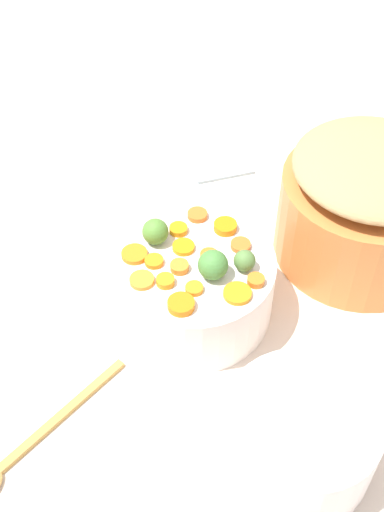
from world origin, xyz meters
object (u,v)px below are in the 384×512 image
Objects in this scene: wooden_spoon at (10,460)px; metal_pot at (363,217)px; serving_bowl_carrots at (192,285)px; casserole_dish at (300,437)px.

metal_pot is at bearing -37.21° from wooden_spoon.
metal_pot is at bearing -49.32° from serving_bowl_carrots.
wooden_spoon is (-0.30, 0.15, -0.05)m from serving_bowl_carrots.
serving_bowl_carrots is 0.89× the size of metal_pot.
wooden_spoon is at bearing 153.36° from serving_bowl_carrots.
casserole_dish is (-0.39, 0.03, -0.02)m from metal_pot.
serving_bowl_carrots reaches higher than wooden_spoon.
serving_bowl_carrots is at bearing 44.45° from casserole_dish.
metal_pot reaches higher than serving_bowl_carrots.
serving_bowl_carrots is 0.28m from casserole_dish.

